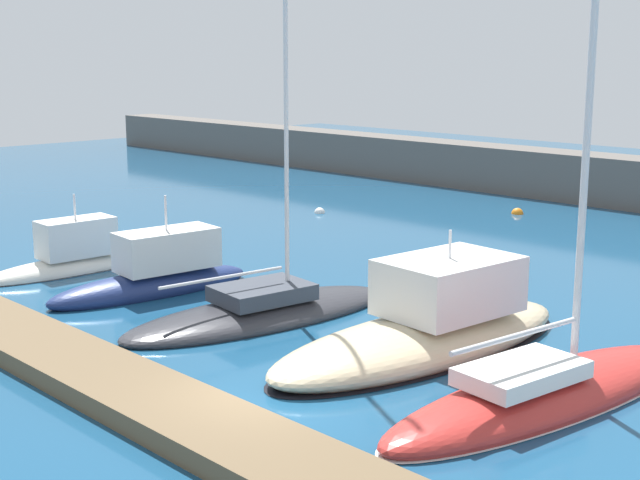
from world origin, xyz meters
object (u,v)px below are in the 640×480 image
at_px(motorboat_navy_second, 157,274).
at_px(sailboat_charcoal_third, 262,310).
at_px(sailboat_red_fifth, 547,386).
at_px(mooring_buoy_orange, 517,214).
at_px(mooring_buoy_white, 320,213).
at_px(motorboat_sand_fourth, 429,327).
at_px(motorboat_ivory_nearest, 71,260).

distance_m(motorboat_navy_second, sailboat_charcoal_third, 4.84).
bearing_deg(sailboat_red_fifth, mooring_buoy_orange, 42.00).
bearing_deg(mooring_buoy_white, motorboat_sand_fourth, -36.07).
height_order(motorboat_sand_fourth, mooring_buoy_white, motorboat_sand_fourth).
distance_m(motorboat_ivory_nearest, motorboat_navy_second, 4.75).
xyz_separation_m(sailboat_charcoal_third, sailboat_red_fifth, (9.77, 0.37, 0.14)).
height_order(motorboat_ivory_nearest, sailboat_charcoal_third, sailboat_charcoal_third).
height_order(motorboat_ivory_nearest, mooring_buoy_white, motorboat_ivory_nearest).
xyz_separation_m(motorboat_ivory_nearest, sailboat_red_fifth, (19.28, 1.56, -0.04)).
xyz_separation_m(motorboat_navy_second, sailboat_charcoal_third, (4.80, 0.54, -0.38)).
bearing_deg(motorboat_navy_second, sailboat_red_fifth, -80.62).
distance_m(motorboat_ivory_nearest, sailboat_charcoal_third, 9.58).
relative_size(sailboat_charcoal_third, sailboat_red_fifth, 0.80).
bearing_deg(mooring_buoy_white, mooring_buoy_orange, 44.36).
distance_m(motorboat_ivory_nearest, motorboat_sand_fourth, 15.17).
bearing_deg(motorboat_navy_second, motorboat_sand_fourth, -73.59).
distance_m(motorboat_ivory_nearest, mooring_buoy_orange, 22.76).
distance_m(motorboat_sand_fourth, mooring_buoy_orange, 22.28).
bearing_deg(mooring_buoy_white, motorboat_navy_second, -63.72).
distance_m(motorboat_ivory_nearest, mooring_buoy_white, 15.52).
xyz_separation_m(sailboat_red_fifth, mooring_buoy_orange, (-14.67, 20.73, -0.38)).
xyz_separation_m(mooring_buoy_white, mooring_buoy_orange, (7.14, 6.98, 0.00)).
bearing_deg(motorboat_navy_second, sailboat_charcoal_third, -77.75).
bearing_deg(motorboat_ivory_nearest, mooring_buoy_orange, -9.15).
height_order(sailboat_charcoal_third, mooring_buoy_white, sailboat_charcoal_third).
height_order(motorboat_navy_second, mooring_buoy_orange, motorboat_navy_second).
bearing_deg(sailboat_red_fifth, motorboat_ivory_nearest, 101.32).
relative_size(motorboat_ivory_nearest, motorboat_sand_fourth, 0.65).
relative_size(motorboat_sand_fourth, sailboat_red_fifth, 0.49).
height_order(sailboat_charcoal_third, motorboat_sand_fourth, sailboat_charcoal_third).
bearing_deg(mooring_buoy_orange, motorboat_sand_fourth, -62.32).
height_order(motorboat_navy_second, sailboat_red_fifth, sailboat_red_fifth).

